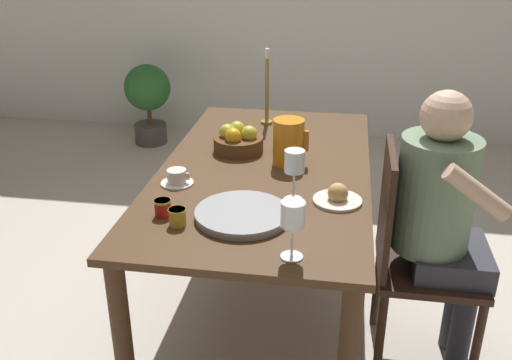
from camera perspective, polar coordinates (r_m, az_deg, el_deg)
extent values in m
plane|color=beige|center=(2.88, 0.81, -12.59)|extent=(20.00, 20.00, 0.00)
cube|color=#472D19|center=(2.51, 0.91, 0.97)|extent=(0.91, 1.67, 0.03)
cylinder|color=#472D19|center=(2.16, -13.15, -15.81)|extent=(0.07, 0.07, 0.72)
cylinder|color=#472D19|center=(3.43, -3.78, 0.69)|extent=(0.07, 0.07, 0.72)
cylinder|color=#472D19|center=(3.35, 9.50, -0.18)|extent=(0.07, 0.07, 0.72)
cylinder|color=#331E14|center=(2.77, 19.79, -10.54)|extent=(0.04, 0.04, 0.43)
cylinder|color=#331E14|center=(2.48, 21.16, -15.36)|extent=(0.04, 0.04, 0.43)
cylinder|color=#331E14|center=(2.72, 12.02, -10.22)|extent=(0.04, 0.04, 0.43)
cylinder|color=#331E14|center=(2.42, 12.30, -15.15)|extent=(0.04, 0.04, 0.43)
cube|color=#331E14|center=(2.46, 16.96, -8.45)|extent=(0.42, 0.42, 0.03)
cube|color=#331E14|center=(2.31, 12.89, -2.78)|extent=(0.03, 0.39, 0.49)
cylinder|color=#33333D|center=(2.67, 19.34, -11.53)|extent=(0.09, 0.09, 0.46)
cylinder|color=#33333D|center=(2.54, 19.89, -13.62)|extent=(0.09, 0.09, 0.46)
cube|color=#33333D|center=(2.44, 18.76, -7.34)|extent=(0.30, 0.34, 0.11)
cylinder|color=slate|center=(2.30, 17.47, -1.39)|extent=(0.30, 0.30, 0.46)
sphere|color=#D6AD8E|center=(2.19, 18.50, 6.08)|extent=(0.19, 0.19, 0.19)
cylinder|color=#D6AD8E|center=(2.08, 21.25, -1.18)|extent=(0.25, 0.06, 0.20)
cylinder|color=orange|center=(2.51, 3.27, 3.81)|extent=(0.14, 0.14, 0.20)
cube|color=orange|center=(2.50, 5.08, 3.92)|extent=(0.02, 0.02, 0.09)
cone|color=orange|center=(2.49, 2.05, 5.66)|extent=(0.04, 0.04, 0.04)
cylinder|color=white|center=(2.21, 3.76, -1.94)|extent=(0.07, 0.07, 0.00)
cylinder|color=white|center=(2.19, 3.80, -0.54)|extent=(0.01, 0.01, 0.11)
cylinder|color=white|center=(2.15, 3.87, 1.89)|extent=(0.08, 0.08, 0.09)
cylinder|color=white|center=(1.85, 3.58, -7.64)|extent=(0.07, 0.07, 0.00)
cylinder|color=white|center=(1.82, 3.63, -6.11)|extent=(0.01, 0.01, 0.11)
cylinder|color=white|center=(1.77, 3.71, -3.42)|extent=(0.08, 0.08, 0.08)
cylinder|color=orange|center=(1.78, 3.69, -3.95)|extent=(0.06, 0.06, 0.05)
cylinder|color=silver|center=(2.36, -7.89, -0.30)|extent=(0.14, 0.14, 0.01)
cylinder|color=silver|center=(2.35, -7.93, 0.39)|extent=(0.08, 0.08, 0.06)
cube|color=silver|center=(2.34, -6.84, 0.38)|extent=(0.01, 0.01, 0.03)
cylinder|color=#9E9EA3|center=(2.07, -1.38, -3.60)|extent=(0.34, 0.34, 0.02)
cylinder|color=#9E9EA3|center=(2.07, -1.38, -3.24)|extent=(0.35, 0.35, 0.01)
cylinder|color=silver|center=(2.21, 8.14, -2.04)|extent=(0.19, 0.19, 0.01)
sphere|color=tan|center=(2.20, 8.19, -1.30)|extent=(0.08, 0.08, 0.08)
cylinder|color=gold|center=(2.04, -7.86, -3.68)|extent=(0.06, 0.06, 0.06)
cylinder|color=gold|center=(2.02, -7.90, -2.99)|extent=(0.06, 0.06, 0.01)
cylinder|color=#A81E1E|center=(2.11, -9.31, -2.76)|extent=(0.06, 0.06, 0.06)
cylinder|color=gold|center=(2.10, -9.36, -2.10)|extent=(0.06, 0.06, 0.01)
cylinder|color=brown|center=(2.67, -1.77, 3.61)|extent=(0.23, 0.23, 0.07)
sphere|color=gold|center=(2.64, -0.69, 4.67)|extent=(0.07, 0.07, 0.07)
sphere|color=gold|center=(2.70, -1.91, 5.13)|extent=(0.07, 0.07, 0.07)
sphere|color=gold|center=(2.66, -2.89, 4.83)|extent=(0.07, 0.07, 0.07)
sphere|color=gold|center=(2.61, -2.31, 4.41)|extent=(0.07, 0.07, 0.07)
cylinder|color=olive|center=(3.06, 1.08, 5.79)|extent=(0.06, 0.06, 0.01)
cylinder|color=olive|center=(3.01, 1.10, 8.94)|extent=(0.02, 0.02, 0.34)
cylinder|color=beige|center=(2.96, 1.13, 12.54)|extent=(0.02, 0.02, 0.05)
cylinder|color=#4C4742|center=(4.99, -10.47, 4.63)|extent=(0.27, 0.27, 0.17)
cylinder|color=brown|center=(4.94, -10.61, 6.39)|extent=(0.04, 0.04, 0.15)
sphere|color=#2D6B2D|center=(4.87, -10.82, 9.07)|extent=(0.38, 0.38, 0.38)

